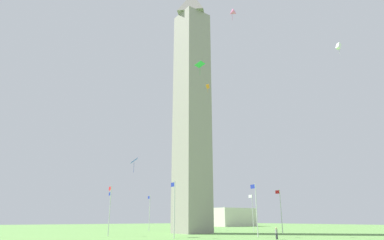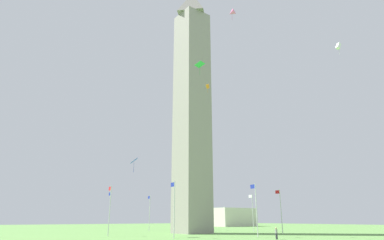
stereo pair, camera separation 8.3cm
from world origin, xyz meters
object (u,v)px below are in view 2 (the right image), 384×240
(obelisk_monument, at_px, (192,100))
(flagpole_se, at_px, (174,207))
(kite_orange_box, at_px, (208,86))
(kite_green_diamond, at_px, (200,65))
(flagpole_nw, at_px, (202,211))
(kite_pink_delta, at_px, (232,13))
(kite_blue_diamond, at_px, (134,161))
(flagpole_n, at_px, (149,211))
(flagpole_e, at_px, (110,208))
(flagpole_s, at_px, (256,207))
(person_gray_shirt, at_px, (276,233))
(flagpole_ne, at_px, (110,210))
(distant_building, at_px, (220,217))
(kite_white_box, at_px, (338,46))
(flagpole_sw, at_px, (281,209))
(flagpole_w, at_px, (253,211))

(obelisk_monument, relative_size, flagpole_se, 6.76)
(kite_orange_box, height_order, kite_green_diamond, kite_green_diamond)
(flagpole_nw, xyz_separation_m, kite_pink_delta, (-38.37, 24.43, 25.73))
(flagpole_se, xyz_separation_m, kite_blue_diamond, (7.98, 3.05, 7.65))
(flagpole_n, xyz_separation_m, flagpole_e, (-17.27, 17.27, 0.00))
(flagpole_s, relative_size, kite_green_diamond, 3.81)
(kite_orange_box, bearing_deg, person_gray_shirt, -166.24)
(flagpole_e, height_order, flagpole_se, same)
(kite_pink_delta, bearing_deg, kite_green_diamond, -14.00)
(flagpole_ne, xyz_separation_m, distant_building, (36.95, -62.12, -1.16))
(person_gray_shirt, distance_m, kite_white_box, 27.64)
(flagpole_s, height_order, kite_pink_delta, kite_pink_delta)
(flagpole_n, xyz_separation_m, flagpole_s, (-34.53, 0.00, 0.00))
(kite_pink_delta, height_order, kite_white_box, kite_pink_delta)
(obelisk_monument, height_order, flagpole_se, obelisk_monument)
(distant_building, bearing_deg, kite_pink_delta, 140.48)
(kite_green_diamond, bearing_deg, kite_orange_box, -50.36)
(flagpole_nw, bearing_deg, flagpole_s, 157.50)
(flagpole_ne, xyz_separation_m, flagpole_e, (-12.21, 5.06, 0.00))
(flagpole_nw, bearing_deg, kite_green_diamond, 141.66)
(kite_green_diamond, bearing_deg, person_gray_shirt, -132.60)
(flagpole_ne, relative_size, flagpole_s, 1.00)
(flagpole_nw, distance_m, kite_green_diamond, 41.84)
(flagpole_nw, relative_size, kite_pink_delta, 4.74)
(kite_green_diamond, bearing_deg, flagpole_se, 41.96)
(flagpole_n, xyz_separation_m, flagpole_nw, (-5.06, -12.21, 0.00))
(flagpole_ne, bearing_deg, flagpole_sw, -135.00)
(kite_pink_delta, xyz_separation_m, kite_green_diamond, (10.93, -2.72, -2.79))
(flagpole_w, bearing_deg, person_gray_shirt, 139.78)
(flagpole_sw, bearing_deg, flagpole_s, 112.50)
(flagpole_nw, relative_size, kite_blue_diamond, 3.36)
(flagpole_se, xyz_separation_m, flagpole_nw, (24.42, -24.42, 0.00))
(flagpole_nw, distance_m, kite_pink_delta, 52.26)
(flagpole_ne, height_order, kite_pink_delta, kite_pink_delta)
(flagpole_sw, bearing_deg, person_gray_shirt, 126.29)
(kite_green_diamond, distance_m, distant_building, 90.86)
(flagpole_nw, distance_m, kite_white_box, 51.96)
(flagpole_n, relative_size, distant_building, 0.33)
(flagpole_ne, xyz_separation_m, kite_pink_delta, (-38.37, 0.01, 25.73))
(distant_building, bearing_deg, kite_orange_box, 137.93)
(flagpole_n, bearing_deg, flagpole_sw, -157.50)
(flagpole_w, bearing_deg, kite_white_box, 153.93)
(flagpole_n, distance_m, flagpole_e, 24.42)
(kite_green_diamond, bearing_deg, flagpole_ne, 5.66)
(flagpole_n, distance_m, kite_green_diamond, 40.90)
(kite_orange_box, bearing_deg, flagpole_sw, -93.92)
(flagpole_e, xyz_separation_m, kite_blue_diamond, (-4.23, -2.01, 7.65))
(flagpole_e, relative_size, flagpole_nw, 1.00)
(flagpole_w, bearing_deg, flagpole_n, 45.00)
(kite_orange_box, height_order, kite_pink_delta, kite_pink_delta)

